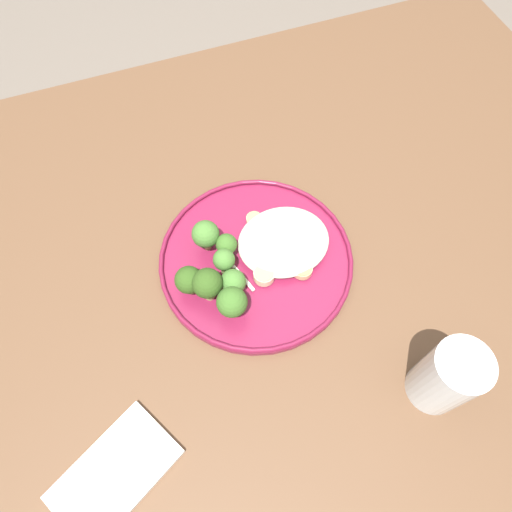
{
  "coord_description": "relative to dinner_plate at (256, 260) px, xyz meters",
  "views": [
    {
      "loc": [
        -0.09,
        -0.29,
        1.37
      ],
      "look_at": [
        0.02,
        0.01,
        0.76
      ],
      "focal_mm": 33.06,
      "sensor_mm": 36.0,
      "label": 1
    }
  ],
  "objects": [
    {
      "name": "seared_scallop_half_hidden",
      "position": [
        0.06,
        -0.04,
        0.01
      ],
      "size": [
        0.03,
        0.03,
        0.01
      ],
      "color": "#DBB77A",
      "rests_on": "dinner_plate"
    },
    {
      "name": "broccoli_floret_near_rim",
      "position": [
        -0.06,
        0.04,
        0.04
      ],
      "size": [
        0.04,
        0.04,
        0.06
      ],
      "color": "#89A356",
      "rests_on": "dinner_plate"
    },
    {
      "name": "broccoli_floret_tall_stalk",
      "position": [
        -0.06,
        -0.07,
        0.04
      ],
      "size": [
        0.04,
        0.04,
        0.06
      ],
      "color": "#7A994C",
      "rests_on": "dinner_plate"
    },
    {
      "name": "seared_scallop_right_edge",
      "position": [
        -0.0,
        -0.03,
        0.01
      ],
      "size": [
        0.03,
        0.03,
        0.02
      ],
      "color": "beige",
      "rests_on": "dinner_plate"
    },
    {
      "name": "seared_scallop_center_golden",
      "position": [
        0.09,
        -0.0,
        0.01
      ],
      "size": [
        0.03,
        0.03,
        0.01
      ],
      "color": "#DBB77A",
      "rests_on": "dinner_plate"
    },
    {
      "name": "wooden_dining_table",
      "position": [
        -0.02,
        -0.01,
        -0.09
      ],
      "size": [
        1.4,
        1.0,
        0.74
      ],
      "color": "brown",
      "rests_on": "ground"
    },
    {
      "name": "onion_sliver_curled_piece",
      "position": [
        -0.05,
        -0.02,
        0.01
      ],
      "size": [
        0.03,
        0.04,
        0.0
      ],
      "primitive_type": "cube",
      "rotation": [
        0.0,
        0.0,
        4.0
      ],
      "color": "silver",
      "rests_on": "dinner_plate"
    },
    {
      "name": "seared_scallop_front_small",
      "position": [
        0.06,
        -0.01,
        0.01
      ],
      "size": [
        0.03,
        0.03,
        0.01
      ],
      "color": "beige",
      "rests_on": "dinner_plate"
    },
    {
      "name": "dinner_plate",
      "position": [
        0.0,
        0.0,
        0.0
      ],
      "size": [
        0.29,
        0.29,
        0.02
      ],
      "color": "maroon",
      "rests_on": "wooden_dining_table"
    },
    {
      "name": "onion_sliver_long_sliver",
      "position": [
        -0.03,
        -0.03,
        0.01
      ],
      "size": [
        0.02,
        0.05,
        0.0
      ],
      "primitive_type": "cube",
      "rotation": [
        0.0,
        0.0,
        1.87
      ],
      "color": "silver",
      "rests_on": "dinner_plate"
    },
    {
      "name": "water_glass",
      "position": [
        0.15,
        -0.26,
        0.04
      ],
      "size": [
        0.07,
        0.07,
        0.12
      ],
      "color": "silver",
      "rests_on": "wooden_dining_table"
    },
    {
      "name": "ground",
      "position": [
        -0.02,
        -0.01,
        -0.75
      ],
      "size": [
        6.0,
        6.0,
        0.0
      ],
      "primitive_type": "plane",
      "color": "#665B51"
    },
    {
      "name": "folded_napkin",
      "position": [
        -0.26,
        -0.21,
        -0.0
      ],
      "size": [
        0.17,
        0.15,
        0.01
      ],
      "primitive_type": "cube",
      "rotation": [
        0.0,
        0.0,
        0.49
      ],
      "color": "silver",
      "rests_on": "wooden_dining_table"
    },
    {
      "name": "seared_scallop_large_seared",
      "position": [
        0.06,
        0.02,
        0.01
      ],
      "size": [
        0.03,
        0.03,
        0.01
      ],
      "color": "#DBB77A",
      "rests_on": "dinner_plate"
    },
    {
      "name": "broccoli_floret_right_tilted",
      "position": [
        -0.1,
        -0.01,
        0.03
      ],
      "size": [
        0.04,
        0.04,
        0.05
      ],
      "color": "#7A994C",
      "rests_on": "dinner_plate"
    },
    {
      "name": "broccoli_floret_small_sprig",
      "position": [
        -0.05,
        -0.04,
        0.03
      ],
      "size": [
        0.04,
        0.04,
        0.05
      ],
      "color": "#7A994C",
      "rests_on": "dinner_plate"
    },
    {
      "name": "noodle_bed",
      "position": [
        0.05,
        0.01,
        0.02
      ],
      "size": [
        0.14,
        0.12,
        0.03
      ],
      "color": "beige",
      "rests_on": "dinner_plate"
    },
    {
      "name": "seared_scallop_tiny_bay",
      "position": [
        0.04,
        0.0,
        0.01
      ],
      "size": [
        0.02,
        0.02,
        0.02
      ],
      "color": "beige",
      "rests_on": "dinner_plate"
    },
    {
      "name": "broccoli_floret_split_head",
      "position": [
        -0.05,
        -0.0,
        0.03
      ],
      "size": [
        0.03,
        0.03,
        0.05
      ],
      "color": "#7A994C",
      "rests_on": "dinner_plate"
    },
    {
      "name": "broccoli_floret_left_leaning",
      "position": [
        -0.08,
        -0.03,
        0.04
      ],
      "size": [
        0.04,
        0.04,
        0.06
      ],
      "color": "#89A356",
      "rests_on": "dinner_plate"
    },
    {
      "name": "broccoli_floret_front_edge",
      "position": [
        -0.04,
        0.02,
        0.03
      ],
      "size": [
        0.03,
        0.03,
        0.05
      ],
      "color": "#89A356",
      "rests_on": "dinner_plate"
    },
    {
      "name": "seared_scallop_left_edge",
      "position": [
        0.02,
        0.06,
        0.01
      ],
      "size": [
        0.02,
        0.02,
        0.01
      ],
      "color": "#E5C689",
      "rests_on": "dinner_plate"
    }
  ]
}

